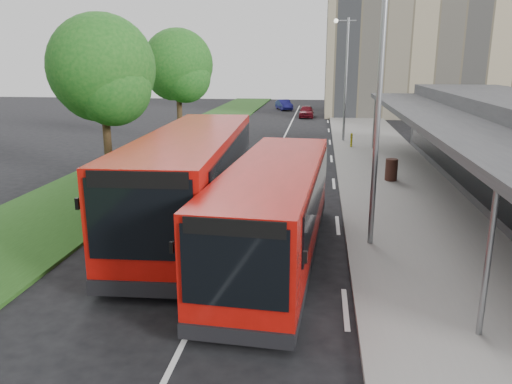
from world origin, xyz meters
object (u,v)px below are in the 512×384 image
bus_main (274,212)px  bollard (351,140)px  lamp_post_near (376,89)px  car_near (306,111)px  lamp_post_far (345,72)px  tree_far (178,69)px  litter_bin (391,170)px  car_far (284,105)px  bus_second (193,180)px  tree_mid (103,75)px

bus_main → bollard: 18.91m
bus_main → bollard: bearing=83.8°
lamp_post_near → car_near: size_ratio=2.30×
lamp_post_far → tree_far: bearing=-175.1°
lamp_post_near → bus_main: 4.46m
lamp_post_far → litter_bin: lamp_post_far is taller
car_near → car_far: size_ratio=0.99×
tree_far → car_near: 18.67m
lamp_post_near → lamp_post_far: size_ratio=1.00×
tree_far → litter_bin: size_ratio=7.64×
tree_far → litter_bin: (12.90, -10.66, -4.25)m
bus_second → litter_bin: 10.40m
lamp_post_far → bollard: bearing=-79.8°
lamp_post_near → car_far: (-5.65, 42.66, -4.14)m
bollard → car_near: 18.21m
tree_far → bus_second: 18.97m
lamp_post_near → car_far: lamp_post_near is taller
car_far → bollard: bearing=-96.1°
tree_mid → litter_bin: bearing=5.9°
tree_mid → lamp_post_near: lamp_post_near is taller
bus_second → car_near: size_ratio=3.30×
bus_second → car_far: bus_second is taller
bus_second → litter_bin: bearing=41.5°
bus_main → litter_bin: (4.49, 9.64, -0.76)m
lamp_post_far → car_near: 16.08m
lamp_post_near → litter_bin: bearing=78.1°
bus_second → bus_main: bearing=-42.2°
tree_mid → lamp_post_near: 13.18m
tree_mid → tree_far: size_ratio=0.99×
lamp_post_far → car_far: 23.72m
lamp_post_far → bus_main: size_ratio=0.81×
tree_far → car_near: size_ratio=2.18×
bus_second → tree_far: bearing=104.4°
tree_mid → lamp_post_far: lamp_post_far is taller
tree_far → bollard: (11.60, -1.69, -4.31)m
lamp_post_near → bus_second: 6.54m
tree_mid → bus_second: bearing=-47.0°
tree_far → car_far: 24.62m
bus_main → bus_second: bus_second is taller
tree_far → lamp_post_far: lamp_post_far is taller
lamp_post_near → litter_bin: 9.49m
litter_bin → car_near: bearing=99.9°
bus_main → bollard: bus_main is taller
tree_mid → car_far: (5.48, 35.61, -4.28)m
car_near → tree_mid: bearing=-106.4°
lamp_post_far → car_far: lamp_post_far is taller
tree_mid → car_far: bearing=81.3°
lamp_post_near → bus_second: lamp_post_near is taller
bollard → litter_bin: bearing=-81.8°
car_near → bollard: bearing=-79.5°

